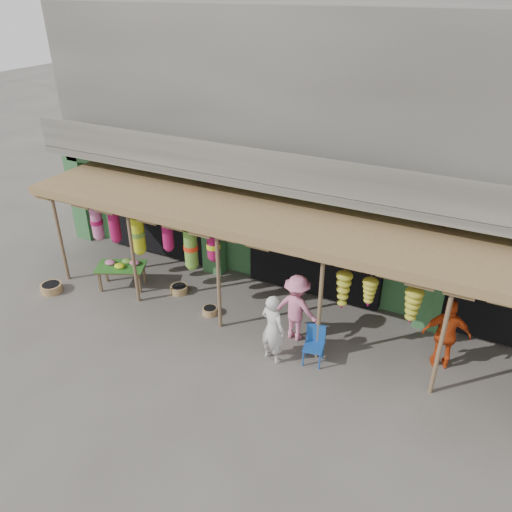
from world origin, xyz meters
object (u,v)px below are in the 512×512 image
at_px(flower_table, 122,267).
at_px(blue_chair, 315,342).
at_px(person_front, 273,328).
at_px(person_shopper, 297,308).
at_px(person_vendor, 447,334).

distance_m(flower_table, blue_chair, 5.83).
distance_m(person_front, person_shopper, 0.97).
bearing_deg(person_vendor, flower_table, -8.74).
xyz_separation_m(flower_table, person_vendor, (8.36, 0.55, 0.22)).
relative_size(blue_chair, person_shopper, 0.53).
bearing_deg(person_shopper, person_vendor, -165.42).
xyz_separation_m(blue_chair, person_front, (-0.84, -0.38, 0.34)).
xyz_separation_m(blue_chair, person_shopper, (-0.68, 0.58, 0.34)).
distance_m(person_vendor, person_shopper, 3.28).
bearing_deg(person_vendor, person_front, 10.71).
height_order(flower_table, person_vendor, person_vendor).
xyz_separation_m(flower_table, person_shopper, (5.12, 0.05, 0.21)).
height_order(flower_table, blue_chair, blue_chair).
bearing_deg(person_vendor, blue_chair, 10.45).
relative_size(flower_table, blue_chair, 1.68).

